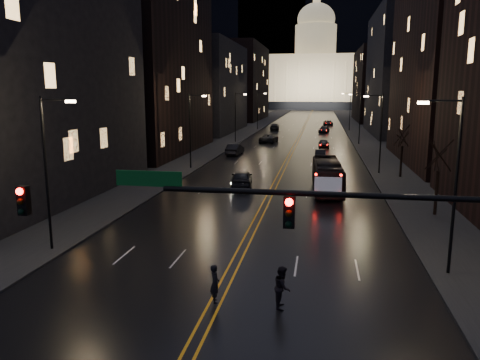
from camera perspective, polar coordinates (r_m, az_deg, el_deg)
The scene contains 35 objects.
road at distance 144.34m, azimuth 8.11°, elevation 6.99°, with size 20.00×320.00×0.02m, color black.
sidewalk_left at distance 145.43m, azimuth 2.55°, elevation 7.14°, with size 8.00×320.00×0.16m, color black.
sidewalk_right at distance 144.59m, azimuth 13.71°, elevation 6.83°, with size 8.00×320.00×0.16m, color black.
center_line at distance 144.34m, azimuth 8.11°, elevation 7.00°, with size 0.62×320.00×0.01m, color orange.
building_left_near at distance 44.06m, azimuth -25.97°, elevation 11.99°, with size 12.00×28.00×22.00m, color black.
building_left_mid at distance 72.72m, azimuth -10.98°, elevation 14.32°, with size 12.00×30.00×28.00m, color black.
building_left_far at distance 108.98m, azimuth -3.73°, elevation 11.14°, with size 12.00×34.00×20.00m, color black.
building_left_dist at distance 156.08m, azimuth 0.46°, elevation 11.78°, with size 12.00×40.00×24.00m, color black.
building_right_tall at distance 66.82m, azimuth 25.45°, elevation 18.16°, with size 12.00×30.00×38.00m, color black.
building_right_mid at distance 107.34m, azimuth 19.16°, elevation 12.19°, with size 12.00×34.00×26.00m, color black.
building_right_dist at distance 154.88m, azimuth 16.28°, elevation 10.99°, with size 12.00×40.00×22.00m, color black.
mountain_ridge at distance 399.49m, azimuth 15.65°, elevation 18.41°, with size 520.00×60.00×130.00m, color black.
capitol at distance 264.13m, azimuth 9.07°, elevation 12.35°, with size 90.00×50.00×58.50m.
traffic_signal at distance 14.65m, azimuth 15.47°, elevation -6.06°, with size 17.29×0.45×7.00m.
streetlamp_right_near at distance 25.17m, azimuth 24.47°, elevation 0.27°, with size 2.13×0.25×9.00m.
streetlamp_left_near at distance 28.69m, azimuth -22.31°, elevation 1.61°, with size 2.13×0.25×9.00m.
streetlamp_right_mid at distance 54.52m, azimuth 16.65°, elevation 5.94°, with size 2.13×0.25×9.00m.
streetlamp_left_mid at distance 56.23m, azimuth -5.93°, elevation 6.47°, with size 2.13×0.25×9.00m.
streetlamp_right_far at distance 84.33m, azimuth 14.30°, elevation 7.61°, with size 2.13×0.25×9.00m.
streetlamp_left_far at distance 85.44m, azimuth -0.45°, elevation 7.97°, with size 2.13×0.25×9.00m.
streetlamp_right_dist at distance 114.23m, azimuth 13.18°, elevation 8.40°, with size 2.13×0.25×9.00m.
streetlamp_left_dist at distance 115.06m, azimuth 2.24°, elevation 8.69°, with size 2.13×0.25×9.00m.
tree_right_mid at distance 37.29m, azimuth 23.11°, elevation 2.63°, with size 2.40×2.40×6.65m.
tree_right_far at distance 52.90m, azimuth 19.23°, elevation 5.05°, with size 2.40×2.40×6.65m.
bus at distance 44.60m, azimuth 10.58°, elevation 0.54°, with size 2.47×10.55×2.94m, color black.
oncoming_car_a at distance 45.96m, azimuth 0.20°, elevation 0.24°, with size 2.01×4.98×1.70m, color black.
oncoming_car_b at distance 68.93m, azimuth -0.64°, elevation 3.75°, with size 1.74×4.99×1.64m, color black.
oncoming_car_c at distance 85.76m, azimuth 3.55°, elevation 5.10°, with size 2.67×5.80×1.61m, color black.
oncoming_car_d at distance 114.42m, azimuth 4.23°, elevation 6.50°, with size 2.22×5.45×1.58m, color black.
receding_car_a at distance 65.30m, azimuth 9.75°, elevation 3.06°, with size 1.41×4.06×1.34m, color black.
receding_car_b at distance 78.74m, azimuth 10.17°, elevation 4.39°, with size 1.73×4.30×1.47m, color black.
receding_car_c at distance 107.66m, azimuth 10.21°, elevation 6.06°, with size 2.03×5.00×1.45m, color black.
receding_car_d at distance 131.07m, azimuth 10.69°, elevation 6.85°, with size 2.40×5.20×1.44m, color black.
pedestrian_a at distance 21.20m, azimuth -3.07°, elevation -12.51°, with size 0.64×0.42×1.75m, color black.
pedestrian_b at distance 20.77m, azimuth 5.19°, elevation -12.88°, with size 0.91×0.50×1.87m, color black.
Camera 1 is at (4.38, -13.98, 9.25)m, focal length 35.00 mm.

